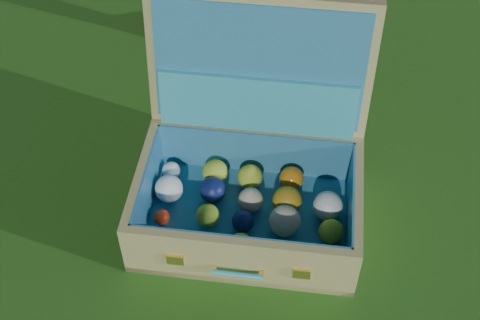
% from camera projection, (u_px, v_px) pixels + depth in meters
% --- Properties ---
extents(ground, '(60.00, 60.00, 0.00)m').
position_uv_depth(ground, '(219.00, 266.00, 1.53)').
color(ground, '#215114').
rests_on(ground, ground).
extents(suitcase, '(0.64, 0.59, 0.50)m').
position_uv_depth(suitcase, '(253.00, 163.00, 1.56)').
color(suitcase, tan).
rests_on(suitcase, ground).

